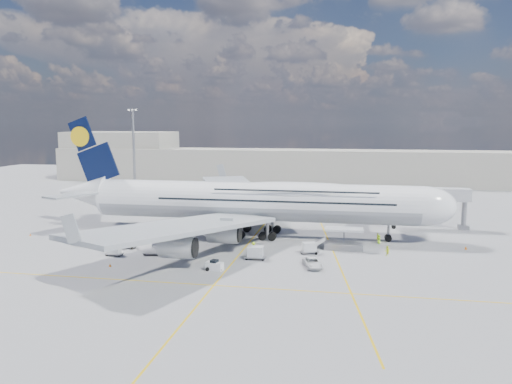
% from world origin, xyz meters
% --- Properties ---
extents(ground, '(300.00, 300.00, 0.00)m').
position_xyz_m(ground, '(0.00, 0.00, 0.00)').
color(ground, gray).
rests_on(ground, ground).
extents(taxi_line_main, '(0.25, 220.00, 0.01)m').
position_xyz_m(taxi_line_main, '(0.00, 0.00, 0.01)').
color(taxi_line_main, gold).
rests_on(taxi_line_main, ground).
extents(taxi_line_cross, '(120.00, 0.25, 0.01)m').
position_xyz_m(taxi_line_cross, '(0.00, -20.00, 0.01)').
color(taxi_line_cross, gold).
rests_on(taxi_line_cross, ground).
extents(taxi_line_diag, '(14.16, 99.06, 0.01)m').
position_xyz_m(taxi_line_diag, '(14.00, 10.00, 0.01)').
color(taxi_line_diag, gold).
rests_on(taxi_line_diag, ground).
extents(airliner, '(77.26, 79.15, 23.71)m').
position_xyz_m(airliner, '(0.26, 10.00, 6.87)').
color(airliner, white).
rests_on(airliner, ground).
extents(jet_bridge, '(18.80, 12.10, 8.50)m').
position_xyz_m(jet_bridge, '(29.81, 20.94, 6.85)').
color(jet_bridge, '#B7B7BC').
rests_on(jet_bridge, ground).
extents(cargo_loader, '(8.53, 3.20, 3.67)m').
position_xyz_m(cargo_loader, '(16.82, 2.89, 1.25)').
color(cargo_loader, silver).
rests_on(cargo_loader, ground).
extents(light_mast, '(3.00, 0.70, 25.50)m').
position_xyz_m(light_mast, '(-40.00, 45.00, 13.21)').
color(light_mast, gray).
rests_on(light_mast, ground).
extents(terminal, '(180.00, 16.00, 12.00)m').
position_xyz_m(terminal, '(0.00, 95.00, 6.00)').
color(terminal, '#B2AD9E').
rests_on(terminal, ground).
extents(hangar, '(40.00, 22.00, 18.00)m').
position_xyz_m(hangar, '(-70.00, 100.00, 9.00)').
color(hangar, '#B2AD9E').
rests_on(hangar, ground).
extents(tree_line, '(160.00, 6.00, 8.00)m').
position_xyz_m(tree_line, '(40.00, 140.00, 4.00)').
color(tree_line, '#193814').
rests_on(tree_line, ground).
extents(dolly_row_a, '(3.24, 2.28, 1.85)m').
position_xyz_m(dolly_row_a, '(-20.13, -3.45, 1.00)').
color(dolly_row_a, gray).
rests_on(dolly_row_a, ground).
extents(dolly_row_b, '(2.78, 1.53, 1.74)m').
position_xyz_m(dolly_row_b, '(-20.10, -8.31, 0.93)').
color(dolly_row_b, gray).
rests_on(dolly_row_b, ground).
extents(dolly_row_c, '(3.10, 1.72, 0.45)m').
position_xyz_m(dolly_row_c, '(-14.08, -0.91, 0.35)').
color(dolly_row_c, gray).
rests_on(dolly_row_c, ground).
extents(dolly_back, '(3.38, 2.19, 0.46)m').
position_xyz_m(dolly_back, '(-14.01, -6.67, 0.36)').
color(dolly_back, gray).
rests_on(dolly_back, ground).
extents(dolly_nose_far, '(3.35, 1.82, 2.11)m').
position_xyz_m(dolly_nose_far, '(3.18, -6.34, 1.13)').
color(dolly_nose_far, gray).
rests_on(dolly_nose_far, ground).
extents(dolly_nose_near, '(3.34, 2.47, 1.89)m').
position_xyz_m(dolly_nose_near, '(11.41, -1.27, 1.02)').
color(dolly_nose_near, gray).
rests_on(dolly_nose_near, ground).
extents(baggage_tug, '(2.79, 1.74, 1.62)m').
position_xyz_m(baggage_tug, '(-1.70, -13.42, 0.71)').
color(baggage_tug, white).
rests_on(baggage_tug, ground).
extents(catering_truck_inner, '(6.92, 3.54, 3.94)m').
position_xyz_m(catering_truck_inner, '(-14.59, 31.83, 1.86)').
color(catering_truck_inner, gray).
rests_on(catering_truck_inner, ground).
extents(catering_truck_outer, '(6.31, 4.99, 3.46)m').
position_xyz_m(catering_truck_outer, '(-15.29, 35.22, 1.61)').
color(catering_truck_outer, gray).
rests_on(catering_truck_outer, ground).
extents(service_van, '(3.74, 5.47, 1.39)m').
position_xyz_m(service_van, '(12.48, -9.16, 0.70)').
color(service_van, silver).
rests_on(service_van, ground).
extents(crew_nose, '(0.66, 0.55, 1.55)m').
position_xyz_m(crew_nose, '(23.16, 9.66, 0.77)').
color(crew_nose, '#DEF71A').
rests_on(crew_nose, ground).
extents(crew_loader, '(1.03, 1.06, 1.72)m').
position_xyz_m(crew_loader, '(24.07, -0.63, 0.86)').
color(crew_loader, '#DCEC18').
rests_on(crew_loader, ground).
extents(crew_wing, '(0.51, 1.05, 1.74)m').
position_xyz_m(crew_wing, '(-13.87, -3.51, 0.87)').
color(crew_wing, '#9ADE17').
rests_on(crew_wing, ground).
extents(crew_van, '(0.73, 0.91, 1.62)m').
position_xyz_m(crew_van, '(23.24, 7.97, 0.81)').
color(crew_van, '#B0FF1A').
rests_on(crew_van, ground).
extents(crew_tug, '(1.43, 1.14, 1.93)m').
position_xyz_m(crew_tug, '(2.21, -2.88, 0.96)').
color(crew_tug, '#CAFA1A').
rests_on(crew_tug, ground).
extents(cone_nose, '(0.49, 0.49, 0.62)m').
position_xyz_m(cone_nose, '(37.75, 6.32, 0.30)').
color(cone_nose, orange).
rests_on(cone_nose, ground).
extents(cone_wing_left_inner, '(0.46, 0.46, 0.58)m').
position_xyz_m(cone_wing_left_inner, '(-7.60, 25.25, 0.28)').
color(cone_wing_left_inner, orange).
rests_on(cone_wing_left_inner, ground).
extents(cone_wing_left_outer, '(0.49, 0.49, 0.62)m').
position_xyz_m(cone_wing_left_outer, '(-16.34, 31.88, 0.30)').
color(cone_wing_left_outer, orange).
rests_on(cone_wing_left_outer, ground).
extents(cone_wing_right_inner, '(0.49, 0.49, 0.62)m').
position_xyz_m(cone_wing_right_inner, '(-13.53, 0.14, 0.30)').
color(cone_wing_right_inner, orange).
rests_on(cone_wing_right_inner, ground).
extents(cone_wing_right_outer, '(0.39, 0.39, 0.49)m').
position_xyz_m(cone_wing_right_outer, '(-17.85, -14.35, 0.24)').
color(cone_wing_right_outer, orange).
rests_on(cone_wing_right_outer, ground).
extents(cone_tail, '(0.39, 0.39, 0.50)m').
position_xyz_m(cone_tail, '(-42.65, 2.10, 0.24)').
color(cone_tail, orange).
rests_on(cone_tail, ground).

